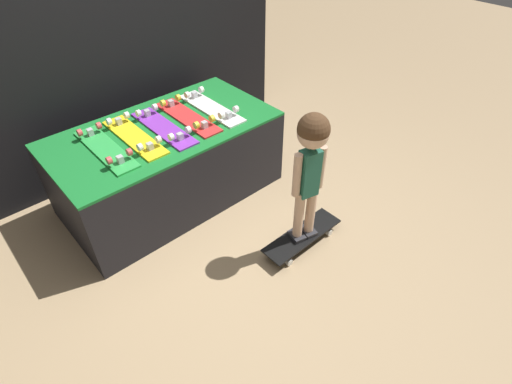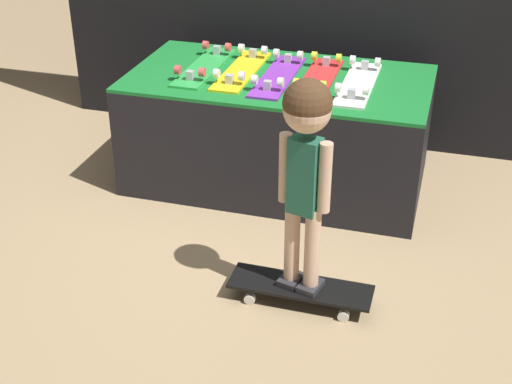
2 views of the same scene
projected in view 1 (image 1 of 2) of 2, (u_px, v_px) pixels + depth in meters
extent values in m
plane|color=tan|center=(220.00, 234.00, 3.12)|extent=(16.00, 16.00, 0.00)
cube|color=black|center=(102.00, 31.00, 3.12)|extent=(3.42, 0.10, 2.45)
cube|color=black|center=(169.00, 164.00, 3.28)|extent=(1.73, 0.92, 0.65)
cube|color=#19752D|center=(163.00, 129.00, 3.07)|extent=(1.73, 0.92, 0.02)
cube|color=green|center=(106.00, 149.00, 2.83)|extent=(0.17, 0.70, 0.01)
cube|color=#B7B7BC|center=(90.00, 132.00, 2.94)|extent=(0.04, 0.04, 0.05)
cylinder|color=#D84C4C|center=(99.00, 126.00, 2.96)|extent=(0.03, 0.05, 0.05)
cylinder|color=#D84C4C|center=(80.00, 133.00, 2.88)|extent=(0.03, 0.05, 0.05)
cube|color=#B7B7BC|center=(120.00, 159.00, 2.67)|extent=(0.04, 0.04, 0.05)
cylinder|color=#D84C4C|center=(129.00, 152.00, 2.69)|extent=(0.03, 0.05, 0.05)
cylinder|color=#D84C4C|center=(109.00, 161.00, 2.62)|extent=(0.03, 0.05, 0.05)
cube|color=yellow|center=(134.00, 137.00, 2.95)|extent=(0.17, 0.70, 0.01)
cube|color=#B7B7BC|center=(119.00, 121.00, 3.06)|extent=(0.04, 0.04, 0.05)
cylinder|color=white|center=(127.00, 115.00, 3.08)|extent=(0.03, 0.05, 0.05)
cylinder|color=white|center=(109.00, 122.00, 3.00)|extent=(0.03, 0.05, 0.05)
cube|color=#B7B7BC|center=(150.00, 146.00, 2.79)|extent=(0.04, 0.04, 0.05)
cylinder|color=white|center=(158.00, 139.00, 2.81)|extent=(0.03, 0.05, 0.05)
cylinder|color=white|center=(140.00, 147.00, 2.74)|extent=(0.03, 0.05, 0.05)
cube|color=purple|center=(164.00, 128.00, 3.04)|extent=(0.17, 0.70, 0.01)
cube|color=#B7B7BC|center=(147.00, 113.00, 3.16)|extent=(0.04, 0.04, 0.05)
cylinder|color=white|center=(155.00, 107.00, 3.18)|extent=(0.03, 0.05, 0.05)
cylinder|color=white|center=(138.00, 113.00, 3.10)|extent=(0.03, 0.05, 0.05)
cube|color=#B7B7BC|center=(180.00, 136.00, 2.89)|extent=(0.04, 0.04, 0.05)
cylinder|color=white|center=(188.00, 130.00, 2.91)|extent=(0.03, 0.05, 0.05)
cylinder|color=white|center=(171.00, 137.00, 2.84)|extent=(0.03, 0.05, 0.05)
cube|color=red|center=(187.00, 117.00, 3.17)|extent=(0.17, 0.70, 0.01)
cube|color=#B7B7BC|center=(171.00, 103.00, 3.28)|extent=(0.04, 0.04, 0.05)
cylinder|color=yellow|center=(178.00, 98.00, 3.30)|extent=(0.03, 0.05, 0.05)
cylinder|color=yellow|center=(163.00, 103.00, 3.23)|extent=(0.03, 0.05, 0.05)
cube|color=#B7B7BC|center=(205.00, 125.00, 3.02)|extent=(0.04, 0.04, 0.05)
cylinder|color=yellow|center=(212.00, 119.00, 3.04)|extent=(0.03, 0.05, 0.05)
cylinder|color=yellow|center=(196.00, 125.00, 2.96)|extent=(0.03, 0.05, 0.05)
cube|color=white|center=(211.00, 108.00, 3.28)|extent=(0.17, 0.70, 0.01)
cube|color=#B7B7BC|center=(194.00, 95.00, 3.39)|extent=(0.04, 0.04, 0.05)
cylinder|color=white|center=(201.00, 90.00, 3.42)|extent=(0.03, 0.05, 0.05)
cylinder|color=white|center=(187.00, 95.00, 3.34)|extent=(0.03, 0.05, 0.05)
cube|color=#B7B7BC|center=(229.00, 115.00, 3.13)|extent=(0.04, 0.04, 0.05)
cylinder|color=white|center=(236.00, 109.00, 3.15)|extent=(0.03, 0.05, 0.05)
cylinder|color=white|center=(221.00, 115.00, 3.08)|extent=(0.03, 0.05, 0.05)
cube|color=black|center=(302.00, 235.00, 3.00)|extent=(0.67, 0.20, 0.01)
cube|color=#B7B7BC|center=(321.00, 224.00, 3.14)|extent=(0.04, 0.04, 0.05)
cylinder|color=white|center=(313.00, 221.00, 3.20)|extent=(0.05, 0.03, 0.05)
cylinder|color=white|center=(329.00, 232.00, 3.10)|extent=(0.05, 0.03, 0.05)
cube|color=#B7B7BC|center=(281.00, 253.00, 2.91)|extent=(0.04, 0.04, 0.05)
cylinder|color=white|center=(273.00, 249.00, 2.97)|extent=(0.05, 0.03, 0.05)
cylinder|color=white|center=(289.00, 262.00, 2.88)|extent=(0.05, 0.03, 0.05)
cube|color=#2D2D33|center=(308.00, 231.00, 3.01)|extent=(0.12, 0.15, 0.03)
cylinder|color=#DBB293|center=(311.00, 210.00, 2.87)|extent=(0.07, 0.07, 0.40)
cube|color=#2D2D33|center=(297.00, 236.00, 2.97)|extent=(0.12, 0.15, 0.03)
cylinder|color=#DBB293|center=(299.00, 214.00, 2.83)|extent=(0.07, 0.07, 0.40)
cube|color=#236651|center=(309.00, 173.00, 2.62)|extent=(0.15, 0.12, 0.35)
cylinder|color=#DBB293|center=(321.00, 167.00, 2.65)|extent=(0.06, 0.06, 0.32)
cylinder|color=#DBB293|center=(297.00, 176.00, 2.58)|extent=(0.06, 0.06, 0.32)
sphere|color=#DBB293|center=(313.00, 133.00, 2.42)|extent=(0.20, 0.20, 0.20)
sphere|color=#4C331E|center=(314.00, 129.00, 2.41)|extent=(0.21, 0.21, 0.21)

